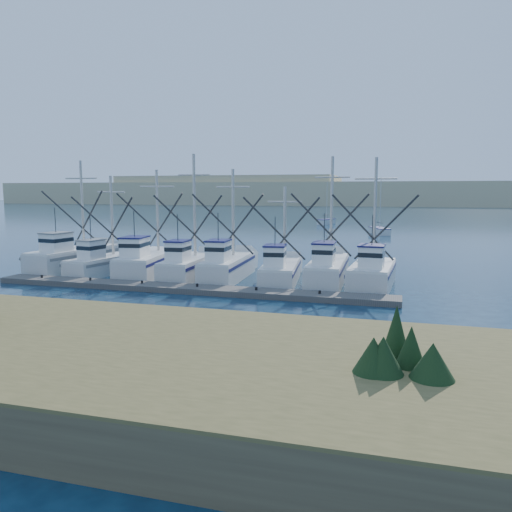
# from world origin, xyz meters

# --- Properties ---
(ground) EXTENTS (500.00, 500.00, 0.00)m
(ground) POSITION_xyz_m (0.00, 0.00, 0.00)
(ground) COLOR #0C2035
(ground) RESTS_ON ground
(floating_dock) EXTENTS (27.63, 2.06, 0.37)m
(floating_dock) POSITION_xyz_m (-6.56, 5.62, 0.18)
(floating_dock) COLOR #55524C
(floating_dock) RESTS_ON ground
(dune_ridge) EXTENTS (360.00, 60.00, 10.00)m
(dune_ridge) POSITION_xyz_m (0.00, 210.00, 5.00)
(dune_ridge) COLOR tan
(dune_ridge) RESTS_ON ground
(trawler_fleet) EXTENTS (27.33, 9.21, 9.32)m
(trawler_fleet) POSITION_xyz_m (-7.12, 10.55, 0.99)
(trawler_fleet) COLOR silver
(trawler_fleet) RESTS_ON ground
(sailboat_near) EXTENTS (3.45, 5.78, 8.10)m
(sailboat_near) POSITION_xyz_m (4.37, 53.04, 0.50)
(sailboat_near) COLOR silver
(sailboat_near) RESTS_ON ground
(sailboat_far) EXTENTS (3.12, 5.19, 8.10)m
(sailboat_far) POSITION_xyz_m (-6.37, 73.19, 0.51)
(sailboat_far) COLOR silver
(sailboat_far) RESTS_ON ground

